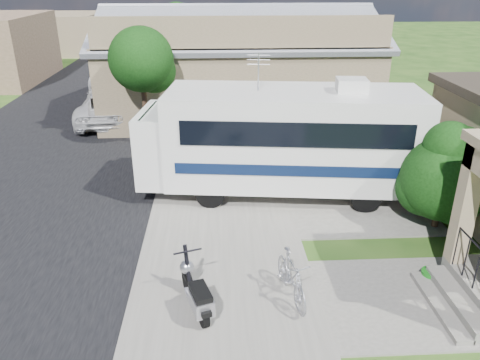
{
  "coord_description": "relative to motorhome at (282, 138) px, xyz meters",
  "views": [
    {
      "loc": [
        -1.11,
        -8.71,
        6.26
      ],
      "look_at": [
        -0.5,
        2.5,
        1.3
      ],
      "focal_mm": 35.0,
      "sensor_mm": 36.0,
      "label": 1
    }
  ],
  "objects": [
    {
      "name": "ground",
      "position": [
        -0.86,
        -4.4,
        -1.81
      ],
      "size": [
        120.0,
        120.0,
        0.0
      ],
      "primitive_type": "plane",
      "color": "#193E10"
    },
    {
      "name": "street_slab",
      "position": [
        -8.36,
        5.6,
        -1.8
      ],
      "size": [
        9.0,
        80.0,
        0.02
      ],
      "primitive_type": "cube",
      "color": "black",
      "rests_on": "ground"
    },
    {
      "name": "sidewalk_slab",
      "position": [
        -1.86,
        5.6,
        -1.78
      ],
      "size": [
        4.0,
        80.0,
        0.06
      ],
      "primitive_type": "cube",
      "color": "#66625B",
      "rests_on": "ground"
    },
    {
      "name": "driveway_slab",
      "position": [
        0.64,
        0.1,
        -1.78
      ],
      "size": [
        7.0,
        6.0,
        0.05
      ],
      "primitive_type": "cube",
      "color": "#66625B",
      "rests_on": "ground"
    },
    {
      "name": "walk_slab",
      "position": [
        2.14,
        -5.4,
        -1.78
      ],
      "size": [
        4.0,
        3.0,
        0.05
      ],
      "primitive_type": "cube",
      "color": "#66625B",
      "rests_on": "ground"
    },
    {
      "name": "warehouse",
      "position": [
        -0.86,
        9.57,
        0.18
      ],
      "size": [
        12.5,
        8.4,
        5.04
      ],
      "color": "brown",
      "rests_on": "ground"
    },
    {
      "name": "distant_bldg_near",
      "position": [
        -15.86,
        29.6,
        -0.21
      ],
      "size": [
        8.0,
        7.0,
        3.2
      ],
      "primitive_type": "cube",
      "color": "brown",
      "rests_on": "ground"
    },
    {
      "name": "street_tree_a",
      "position": [
        -4.56,
        4.65,
        1.44
      ],
      "size": [
        2.44,
        2.4,
        4.58
      ],
      "color": "black",
      "rests_on": "ground"
    },
    {
      "name": "street_tree_b",
      "position": [
        -4.56,
        14.65,
        1.59
      ],
      "size": [
        2.44,
        2.4,
        4.73
      ],
      "color": "black",
      "rests_on": "ground"
    },
    {
      "name": "street_tree_c",
      "position": [
        -4.56,
        23.65,
        1.3
      ],
      "size": [
        2.44,
        2.4,
        4.42
      ],
      "color": "black",
      "rests_on": "ground"
    },
    {
      "name": "motorhome",
      "position": [
        0.0,
        0.0,
        0.0
      ],
      "size": [
        8.45,
        3.49,
        4.21
      ],
      "rotation": [
        0.0,
        0.0,
        -0.12
      ],
      "color": "silver",
      "rests_on": "ground"
    },
    {
      "name": "shrub",
      "position": [
        3.93,
        -2.33,
        -0.3
      ],
      "size": [
        2.41,
        2.3,
        2.95
      ],
      "color": "black",
      "rests_on": "ground"
    },
    {
      "name": "scooter",
      "position": [
        -2.42,
        -5.53,
        -1.31
      ],
      "size": [
        0.82,
        1.64,
        1.1
      ],
      "rotation": [
        0.0,
        0.0,
        0.31
      ],
      "color": "black",
      "rests_on": "ground"
    },
    {
      "name": "bicycle",
      "position": [
        -0.49,
        -5.22,
        -1.29
      ],
      "size": [
        0.78,
        1.76,
        1.03
      ],
      "primitive_type": "imported",
      "rotation": [
        0.0,
        0.0,
        0.18
      ],
      "color": "#ADADB5",
      "rests_on": "ground"
    },
    {
      "name": "pickup_truck",
      "position": [
        -6.8,
        8.16,
        -1.06
      ],
      "size": [
        2.82,
        5.51,
        1.49
      ],
      "primitive_type": "imported",
      "rotation": [
        0.0,
        0.0,
        3.21
      ],
      "color": "silver",
      "rests_on": "ground"
    },
    {
      "name": "van",
      "position": [
        -7.43,
        15.6,
        -0.93
      ],
      "size": [
        3.6,
        6.41,
        1.75
      ],
      "primitive_type": "imported",
      "rotation": [
        0.0,
        0.0,
        -0.2
      ],
      "color": "silver",
      "rests_on": "ground"
    },
    {
      "name": "garden_hose",
      "position": [
        2.75,
        -4.72,
        -1.7
      ],
      "size": [
        0.45,
        0.45,
        0.2
      ],
      "primitive_type": "cylinder",
      "color": "#167018",
      "rests_on": "ground"
    }
  ]
}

